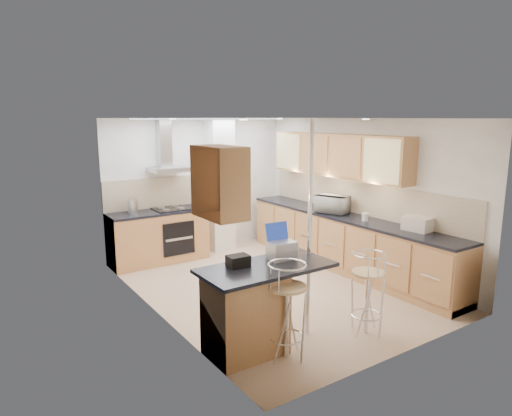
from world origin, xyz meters
TOP-DOWN VIEW (x-y plane):
  - ground at (0.00, 0.00)m, footprint 4.80×4.80m
  - room_shell at (0.32, 0.38)m, footprint 3.64×4.84m
  - right_counter at (1.50, 0.00)m, footprint 0.63×4.40m
  - back_counter at (-0.95, 2.10)m, footprint 1.70×0.63m
  - peninsula at (-1.12, -1.45)m, footprint 1.47×0.72m
  - microwave at (1.47, 0.29)m, footprint 0.53×0.62m
  - laptop at (-0.84, -1.34)m, footprint 0.31×0.25m
  - bag at (-1.39, -1.30)m, footprint 0.24×0.18m
  - bar_stool_near at (-1.09, -1.76)m, footprint 0.48×0.48m
  - bar_stool_end at (0.05, -1.84)m, footprint 0.48×0.48m
  - jar_a at (1.57, 0.44)m, footprint 0.14×0.14m
  - jar_b at (1.68, 0.63)m, footprint 0.12×0.12m
  - jar_c at (1.65, -1.12)m, footprint 0.18×0.18m
  - jar_d at (1.46, -0.45)m, footprint 0.12×0.12m
  - bread_bin at (1.63, -1.31)m, footprint 0.34×0.41m
  - kettle at (-1.36, 2.15)m, footprint 0.16×0.16m

SIDE VIEW (x-z plane):
  - ground at x=0.00m, z-range 0.00..0.00m
  - back_counter at x=-0.95m, z-range 0.00..0.92m
  - right_counter at x=1.50m, z-range 0.00..0.92m
  - peninsula at x=-1.12m, z-range 0.01..0.95m
  - bar_stool_end at x=0.05m, z-range 0.00..0.99m
  - bar_stool_near at x=-1.09m, z-range 0.00..1.06m
  - jar_d at x=1.46m, z-range 0.92..1.05m
  - jar_b at x=1.68m, z-range 0.92..1.07m
  - bag at x=-1.39m, z-range 0.94..1.07m
  - jar_c at x=1.65m, z-range 0.92..1.11m
  - bread_bin at x=1.63m, z-range 0.92..1.12m
  - jar_a at x=1.57m, z-range 0.92..1.12m
  - kettle at x=-1.36m, z-range 0.92..1.15m
  - laptop at x=-0.84m, z-range 0.94..1.14m
  - microwave at x=1.47m, z-range 0.92..1.21m
  - room_shell at x=0.32m, z-range 0.29..2.80m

